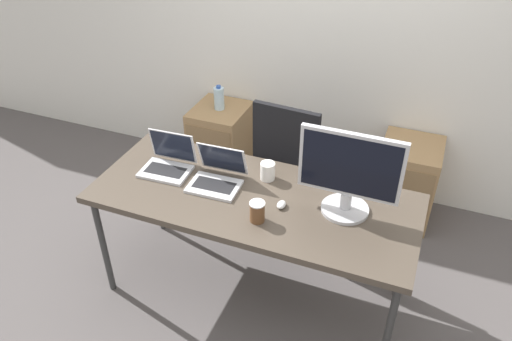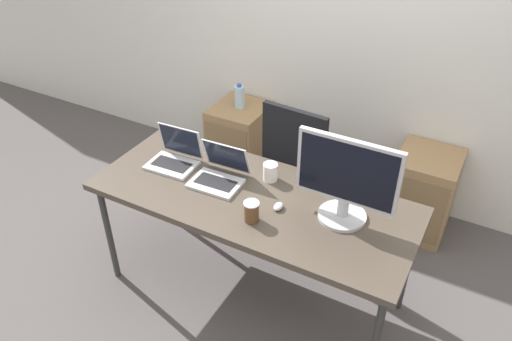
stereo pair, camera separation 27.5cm
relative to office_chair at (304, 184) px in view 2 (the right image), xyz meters
name	(u,v)px [view 2 (the right image)]	position (x,y,z in m)	size (l,w,h in m)	color
ground_plane	(253,290)	(-0.02, -0.70, -0.41)	(14.00, 14.00, 0.00)	#514C4C
wall_back	(349,31)	(-0.02, 0.71, 0.89)	(10.00, 0.05, 2.60)	silver
desk	(253,203)	(-0.02, -0.70, 0.31)	(1.85, 0.76, 0.78)	#473D33
office_chair	(304,184)	(0.00, 0.00, 0.00)	(0.56, 0.57, 1.09)	#232326
cabinet_left	(240,140)	(-0.78, 0.45, -0.10)	(0.42, 0.46, 0.62)	#99754C
cabinet_right	(422,193)	(0.74, 0.45, -0.10)	(0.42, 0.46, 0.62)	#99754C
water_bottle	(239,97)	(-0.78, 0.45, 0.30)	(0.08, 0.08, 0.20)	silver
laptop_left	(219,174)	(-0.27, -0.67, 0.41)	(0.30, 0.29, 0.22)	silver
laptop_right	(175,157)	(-0.60, -0.64, 0.41)	(0.30, 0.26, 0.23)	silver
monitor	(346,181)	(0.48, -0.64, 0.60)	(0.54, 0.26, 0.48)	#B7B7BC
mouse	(278,206)	(0.15, -0.74, 0.38)	(0.05, 0.07, 0.03)	silver
coffee_cup_white	(270,172)	(-0.01, -0.51, 0.42)	(0.09, 0.09, 0.11)	white
coffee_cup_brown	(251,211)	(0.07, -0.89, 0.42)	(0.08, 0.08, 0.12)	brown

